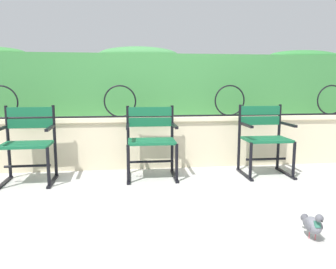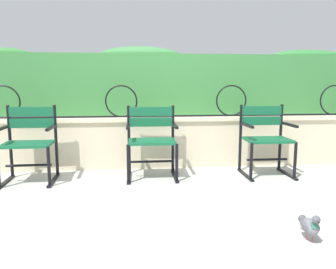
# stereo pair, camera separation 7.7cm
# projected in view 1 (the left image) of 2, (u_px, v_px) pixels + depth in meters

# --- Properties ---
(ground_plane) EXTENTS (60.00, 60.00, 0.00)m
(ground_plane) POSITION_uv_depth(u_px,v_px,m) (169.00, 185.00, 3.71)
(ground_plane) COLOR #B7B5AF
(stone_wall) EXTENTS (8.52, 0.41, 0.67)m
(stone_wall) POSITION_uv_depth(u_px,v_px,m) (160.00, 141.00, 4.57)
(stone_wall) COLOR beige
(stone_wall) RESTS_ON ground
(iron_arch_fence) EXTENTS (7.96, 0.02, 0.42)m
(iron_arch_fence) POSITION_uv_depth(u_px,v_px,m) (129.00, 104.00, 4.37)
(iron_arch_fence) COLOR black
(iron_arch_fence) RESTS_ON stone_wall
(hedge_row) EXTENTS (8.35, 0.47, 0.95)m
(hedge_row) POSITION_uv_depth(u_px,v_px,m) (158.00, 82.00, 4.86)
(hedge_row) COLOR #387A3D
(hedge_row) RESTS_ON stone_wall
(park_chair_left) EXTENTS (0.57, 0.53, 0.86)m
(park_chair_left) POSITION_uv_depth(u_px,v_px,m) (28.00, 142.00, 3.80)
(park_chair_left) COLOR #145B38
(park_chair_left) RESTS_ON ground
(park_chair_centre) EXTENTS (0.59, 0.53, 0.84)m
(park_chair_centre) POSITION_uv_depth(u_px,v_px,m) (151.00, 139.00, 4.01)
(park_chair_centre) COLOR #145B38
(park_chair_centre) RESTS_ON ground
(park_chair_right) EXTENTS (0.57, 0.53, 0.85)m
(park_chair_right) POSITION_uv_depth(u_px,v_px,m) (264.00, 137.00, 4.14)
(park_chair_right) COLOR #145B38
(park_chair_right) RESTS_ON ground
(pigeon_near_chairs) EXTENTS (0.12, 0.29, 0.22)m
(pigeon_near_chairs) POSITION_uv_depth(u_px,v_px,m) (313.00, 224.00, 2.42)
(pigeon_near_chairs) COLOR slate
(pigeon_near_chairs) RESTS_ON ground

